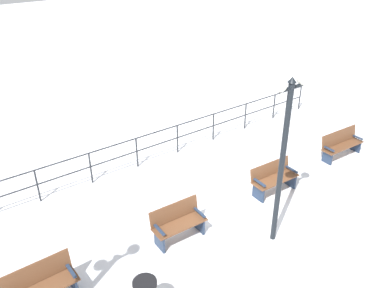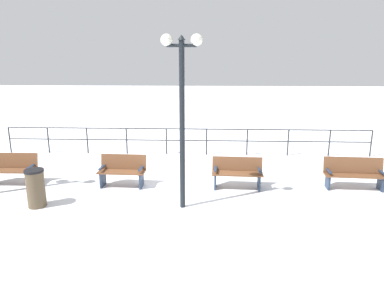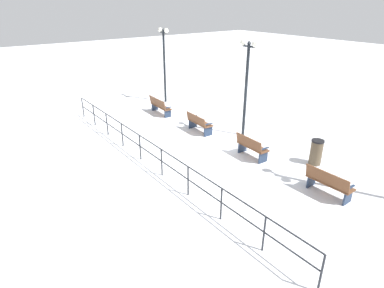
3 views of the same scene
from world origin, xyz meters
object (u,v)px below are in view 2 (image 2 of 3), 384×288
Objects in this scene: bench_nearest at (11,169)px; bench_third at (237,173)px; lamppost_middle at (182,93)px; trash_bin at (36,188)px; bench_fourth at (354,173)px; bench_second at (122,171)px.

bench_nearest is 1.00× the size of bench_third.
lamppost_middle is 4.43m from trash_bin.
bench_third is at bearing -85.24° from bench_fourth.
bench_fourth is at bearing 107.36° from lamppost_middle.
trash_bin reaches higher than bench_third.
bench_fourth is (-0.05, 10.13, 0.00)m from bench_nearest.
bench_second is 0.33× the size of lamppost_middle.
lamppost_middle is (1.43, -1.49, 2.44)m from bench_third.
bench_nearest is 0.88× the size of bench_fourth.
trash_bin reaches higher than bench_fourth.
trash_bin is at bearing -88.04° from lamppost_middle.
bench_nearest is 2.22m from trash_bin.
bench_fourth is 1.72× the size of trash_bin.
lamppost_middle is at bearing -43.29° from bench_third.
bench_second reaches higher than bench_third.
bench_fourth is 0.40× the size of lamppost_middle.
bench_nearest is 0.35× the size of lamppost_middle.
bench_second is at bearing -127.27° from lamppost_middle.
bench_second is 0.93× the size of bench_third.
bench_third is (0.01, 3.38, -0.01)m from bench_second.
bench_second is 6.75m from bench_fourth.
bench_fourth reaches higher than bench_third.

